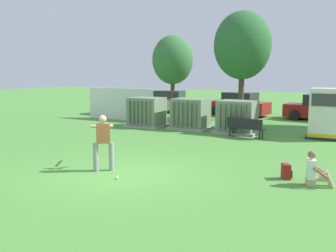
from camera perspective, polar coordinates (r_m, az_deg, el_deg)
name	(u,v)px	position (r m, az deg, el deg)	size (l,w,h in m)	color
ground_plane	(121,174)	(11.55, -7.11, -7.23)	(96.00, 96.00, 0.00)	#51933D
fence_panel	(120,104)	(24.13, -7.18, 3.29)	(4.80, 0.12, 2.00)	white
transformer_west	(147,112)	(21.09, -3.22, 2.05)	(2.10, 1.70, 1.62)	#9E9B93
transformer_mid_west	(190,114)	(20.21, 3.40, 1.78)	(2.10, 1.70, 1.62)	#9E9B93
transformer_mid_east	(237,117)	(19.17, 10.37, 1.30)	(2.10, 1.70, 1.62)	#9E9B93
generator_enclosure	(327,114)	(18.72, 22.74, 1.70)	(1.60, 1.40, 2.30)	#262626
park_bench	(245,126)	(17.89, 11.55, -0.04)	(1.84, 0.74, 0.92)	black
batter	(103,140)	(11.88, -9.74, -2.03)	(1.28, 1.35, 1.74)	gray
sports_ball	(117,178)	(11.06, -7.69, -7.71)	(0.09, 0.09, 0.09)	white
seated_spectator	(315,172)	(11.01, 21.23, -6.50)	(0.78, 0.62, 0.96)	tan
backpack	(286,172)	(11.46, 17.36, -6.57)	(0.36, 0.38, 0.44)	maroon
tree_left	(173,60)	(27.49, 0.71, 9.88)	(2.93, 2.93, 5.59)	#4C3828
tree_center_left	(242,46)	(24.29, 11.13, 11.76)	(3.52, 3.52, 6.72)	#4C3828
parked_car_leftmost	(168,102)	(28.53, -0.06, 3.63)	(4.37, 2.29, 1.62)	#B2B2B7
parked_car_left_of_center	(238,105)	(26.66, 10.55, 3.16)	(4.40, 2.37, 1.62)	maroon
parked_car_right_of_center	(321,108)	(25.60, 21.96, 2.49)	(4.31, 2.16, 1.62)	maroon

